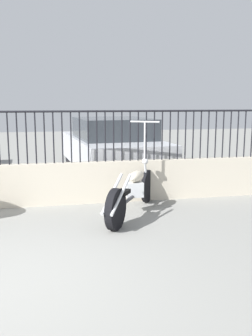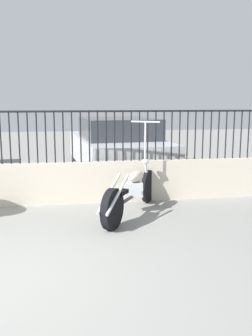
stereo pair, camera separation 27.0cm
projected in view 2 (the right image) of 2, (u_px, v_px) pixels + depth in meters
low_wall at (12, 185)px, 6.57m from camera, size 10.16×0.18×0.75m
fence_railing at (9, 131)px, 6.41m from camera, size 10.16×0.04×0.92m
motorcycle_dark_grey at (130, 192)px, 5.98m from camera, size 1.27×1.98×1.50m
car_silver at (117, 146)px, 9.44m from camera, size 2.25×4.56×1.42m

